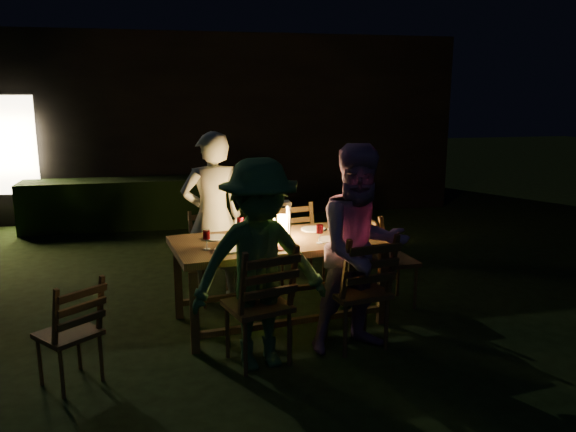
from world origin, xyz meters
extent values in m
plane|color=black|center=(0.00, 0.00, 0.00)|extent=(40.00, 40.00, 0.00)
cube|color=black|center=(0.00, 6.20, 1.60)|extent=(10.00, 4.00, 3.20)
cube|color=#FFE5B2|center=(-2.80, 4.21, 1.35)|extent=(0.90, 0.06, 1.60)
cube|color=black|center=(-0.50, 3.75, 0.40)|extent=(4.20, 0.70, 0.80)
cube|color=#50391A|center=(0.75, -0.64, 0.79)|extent=(2.11, 1.26, 0.06)
cube|color=#50391A|center=(-0.09, -1.17, 0.36)|extent=(0.08, 0.08, 0.73)
cube|color=#50391A|center=(-0.21, -0.37, 0.36)|extent=(0.08, 0.08, 0.73)
cube|color=#50391A|center=(1.70, -0.91, 0.36)|extent=(0.08, 0.08, 0.73)
cube|color=#50391A|center=(1.59, -0.10, 0.36)|extent=(0.08, 0.08, 0.73)
cube|color=#50391A|center=(0.41, -1.44, 0.49)|extent=(0.59, 0.57, 0.04)
cube|color=#50391A|center=(0.47, -1.64, 0.79)|extent=(0.50, 0.29, 0.56)
cube|color=#50391A|center=(1.30, -1.31, 0.49)|extent=(0.55, 0.53, 0.04)
cube|color=#50391A|center=(1.34, -1.52, 0.80)|extent=(0.50, 0.24, 0.57)
cube|color=#50391A|center=(0.19, 0.04, 0.45)|extent=(0.52, 0.51, 0.04)
cube|color=#50391A|center=(0.15, 0.23, 0.73)|extent=(0.46, 0.24, 0.52)
cube|color=#50391A|center=(1.18, 0.18, 0.45)|extent=(0.51, 0.49, 0.04)
cube|color=#50391A|center=(1.15, 0.37, 0.73)|extent=(0.46, 0.22, 0.52)
cube|color=#50391A|center=(1.98, -0.46, 0.48)|extent=(0.48, 0.50, 0.04)
cube|color=#50391A|center=(1.78, -0.47, 0.77)|extent=(0.19, 0.48, 0.55)
cube|color=#50391A|center=(-1.05, -1.51, 0.41)|extent=(0.55, 0.55, 0.04)
cube|color=#50391A|center=(-0.94, -1.64, 0.66)|extent=(0.39, 0.36, 0.47)
imported|color=beige|center=(0.18, 0.11, 0.90)|extent=(0.71, 0.52, 1.81)
imported|color=#B47CB0|center=(1.31, -1.38, 0.89)|extent=(0.96, 0.79, 1.79)
imported|color=#346936|center=(0.42, -1.51, 0.85)|extent=(1.18, 0.78, 1.70)
cube|color=white|center=(0.79, -0.58, 0.84)|extent=(0.15, 0.15, 0.03)
cube|color=white|center=(0.79, -0.58, 1.16)|extent=(0.16, 0.16, 0.03)
cylinder|color=#FF9E3F|center=(0.79, -0.58, 0.96)|extent=(0.09, 0.09, 0.18)
cylinder|color=white|center=(0.17, -0.50, 0.83)|extent=(0.25, 0.25, 0.01)
cylinder|color=white|center=(0.24, -0.93, 0.83)|extent=(0.25, 0.25, 0.01)
cylinder|color=white|center=(1.16, -0.35, 0.83)|extent=(0.25, 0.25, 0.01)
cylinder|color=white|center=(1.23, -0.79, 0.83)|extent=(0.25, 0.25, 0.01)
cylinder|color=#0F471E|center=(0.50, -0.67, 0.97)|extent=(0.07, 0.07, 0.28)
cube|color=red|center=(0.65, -0.98, 0.83)|extent=(0.18, 0.14, 0.01)
cube|color=red|center=(1.34, -0.86, 0.83)|extent=(0.18, 0.14, 0.01)
cube|color=black|center=(0.18, -1.02, 0.83)|extent=(0.14, 0.07, 0.01)
cylinder|color=brown|center=(1.05, 2.01, 0.64)|extent=(0.49, 0.49, 0.04)
cylinder|color=brown|center=(1.05, 2.01, 0.32)|extent=(0.06, 0.06, 0.64)
cylinder|color=#A5A8AD|center=(1.05, 2.01, 0.77)|extent=(0.30, 0.30, 0.22)
cylinder|color=#0F471E|center=(1.00, 1.97, 0.82)|extent=(0.07, 0.07, 0.32)
cylinder|color=#0F471E|center=(1.10, 2.05, 0.82)|extent=(0.07, 0.07, 0.32)
camera|label=1|loc=(-0.25, -5.71, 2.18)|focal=35.00mm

